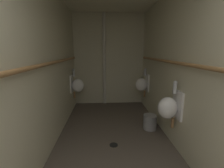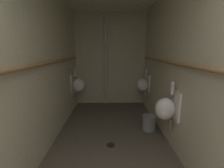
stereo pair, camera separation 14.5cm
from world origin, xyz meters
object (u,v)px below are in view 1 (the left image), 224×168
Objects in this scene: urinal_right_mid at (169,107)px; waste_bin at (150,122)px; urinal_left_mid at (77,85)px; floor_drain at (114,145)px; standpipe_back_wall at (104,60)px; urinal_right_far at (142,84)px.

urinal_right_mid is 2.63× the size of waste_bin.
urinal_left_mid is at bearing 134.53° from urinal_right_mid.
waste_bin is at bearing 34.56° from floor_drain.
standpipe_back_wall reaches higher than urinal_left_mid.
urinal_left_mid is 1.00× the size of urinal_right_far.
standpipe_back_wall is (0.70, 0.49, 0.59)m from urinal_left_mid.
standpipe_back_wall is (-0.97, 0.48, 0.59)m from urinal_right_far.
urinal_right_mid is 0.30× the size of standpipe_back_wall.
floor_drain is (-0.85, -1.61, -0.68)m from urinal_right_far.
urinal_right_far is at bearing 62.31° from floor_drain.
urinal_left_mid is at bearing 117.45° from floor_drain.
urinal_right_far is 2.63× the size of waste_bin.
urinal_right_far is at bearing 0.26° from urinal_left_mid.
floor_drain is (-0.85, 0.10, -0.68)m from urinal_right_mid.
urinal_right_mid is 0.83m from waste_bin.
waste_bin is (-0.09, 0.63, -0.54)m from urinal_right_mid.
waste_bin is (0.76, 0.52, 0.14)m from floor_drain.
waste_bin is (0.89, -1.57, -1.13)m from standpipe_back_wall.
waste_bin is at bearing -94.50° from urinal_right_far.
urinal_left_mid is at bearing 145.86° from waste_bin.
urinal_right_mid reaches higher than waste_bin.
waste_bin is at bearing -60.51° from standpipe_back_wall.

